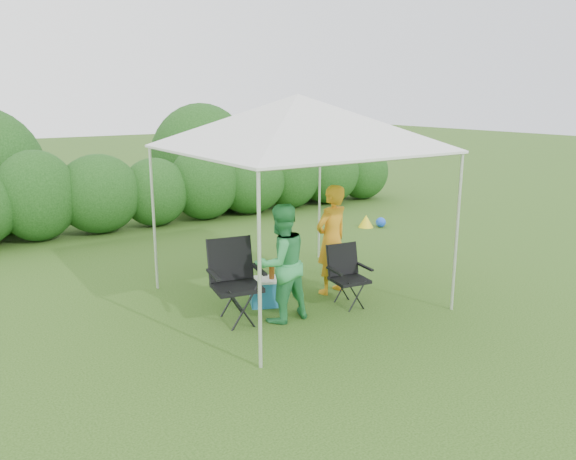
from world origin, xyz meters
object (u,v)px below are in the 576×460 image
canopy (298,122)px  chair_right (347,271)px  woman (281,263)px  chair_left (234,275)px  man (332,240)px  cooler (267,292)px

canopy → chair_right: 2.11m
canopy → woman: 1.88m
chair_right → woman: size_ratio=0.55×
chair_left → man: 1.67m
woman → chair_left: bearing=-38.4°
chair_left → cooler: bearing=28.6°
cooler → canopy: bearing=21.2°
chair_right → man: 0.60m
canopy → woman: size_ratio=2.04×
man → canopy: bearing=-15.6°
canopy → man: bearing=-5.9°
chair_right → chair_left: chair_left is taller
chair_right → chair_left: 1.59m
chair_right → cooler: bearing=157.1°
canopy → chair_left: bearing=-170.9°
man → cooler: man is taller
chair_left → woman: size_ratio=0.69×
canopy → cooler: canopy is taller
chair_right → chair_left: size_ratio=0.80×
chair_right → man: bearing=85.1°
canopy → cooler: bearing=177.8°
canopy → man: canopy is taller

